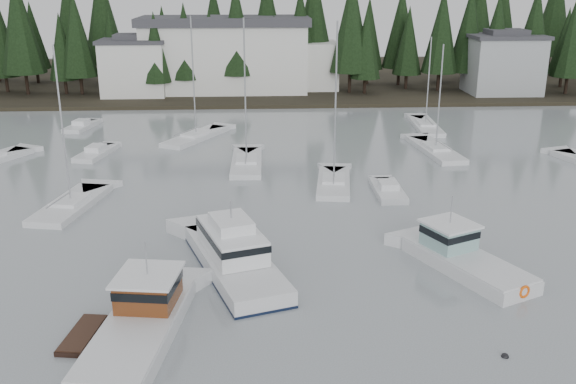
# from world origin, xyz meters

# --- Properties ---
(far_shore_land) EXTENTS (240.00, 54.00, 1.00)m
(far_shore_land) POSITION_xyz_m (0.00, 97.00, 0.00)
(far_shore_land) COLOR black
(far_shore_land) RESTS_ON ground
(conifer_treeline) EXTENTS (200.00, 22.00, 20.00)m
(conifer_treeline) POSITION_xyz_m (0.00, 86.00, 0.00)
(conifer_treeline) COLOR black
(conifer_treeline) RESTS_ON ground
(house_west) EXTENTS (9.54, 7.42, 8.75)m
(house_west) POSITION_xyz_m (-18.00, 79.00, 4.65)
(house_west) COLOR silver
(house_west) RESTS_ON ground
(house_east_a) EXTENTS (10.60, 8.48, 9.25)m
(house_east_a) POSITION_xyz_m (36.00, 78.00, 4.90)
(house_east_a) COLOR #999EA0
(house_east_a) RESTS_ON ground
(harbor_inn) EXTENTS (29.50, 11.50, 10.90)m
(harbor_inn) POSITION_xyz_m (-2.96, 82.34, 5.78)
(harbor_inn) COLOR silver
(harbor_inn) RESTS_ON ground
(lobster_boat_brown) EXTENTS (6.10, 10.54, 5.03)m
(lobster_boat_brown) POSITION_xyz_m (-6.59, 12.60, 0.57)
(lobster_boat_brown) COLOR silver
(lobster_boat_brown) RESTS_ON ground
(cabin_cruiser_center) EXTENTS (7.02, 12.06, 4.95)m
(cabin_cruiser_center) POSITION_xyz_m (-2.08, 19.96, 0.74)
(cabin_cruiser_center) COLOR silver
(cabin_cruiser_center) RESTS_ON ground
(lobster_boat_teal) EXTENTS (6.53, 9.27, 4.89)m
(lobster_boat_teal) POSITION_xyz_m (11.81, 19.33, 0.58)
(lobster_boat_teal) COLOR silver
(lobster_boat_teal) RESTS_ON ground
(sailboat_2) EXTENTS (2.95, 9.71, 14.09)m
(sailboat_2) POSITION_xyz_m (-1.54, 42.73, 0.07)
(sailboat_2) COLOR silver
(sailboat_2) RESTS_ON ground
(sailboat_3) EXTENTS (4.64, 9.45, 12.90)m
(sailboat_3) POSITION_xyz_m (-14.96, 31.64, 0.07)
(sailboat_3) COLOR silver
(sailboat_3) RESTS_ON ground
(sailboat_4) EXTENTS (7.08, 10.17, 13.63)m
(sailboat_4) POSITION_xyz_m (-7.19, 53.49, 0.07)
(sailboat_4) COLOR silver
(sailboat_4) RESTS_ON ground
(sailboat_6) EXTENTS (3.17, 10.22, 11.06)m
(sailboat_6) POSITION_xyz_m (19.39, 57.45, 0.05)
(sailboat_6) COLOR silver
(sailboat_6) RESTS_ON ground
(sailboat_7) EXTENTS (3.81, 10.37, 11.33)m
(sailboat_7) POSITION_xyz_m (17.61, 46.47, 0.05)
(sailboat_7) COLOR silver
(sailboat_7) RESTS_ON ground
(sailboat_9) EXTENTS (3.81, 8.71, 14.21)m
(sailboat_9) POSITION_xyz_m (5.94, 36.07, 0.09)
(sailboat_9) COLOR silver
(sailboat_9) RESTS_ON ground
(runabout_1) EXTENTS (2.24, 5.92, 1.42)m
(runabout_1) POSITION_xyz_m (10.16, 33.73, 0.13)
(runabout_1) COLOR silver
(runabout_1) RESTS_ON ground
(runabout_3) EXTENTS (3.32, 6.18, 1.42)m
(runabout_3) POSITION_xyz_m (-21.09, 59.35, 0.13)
(runabout_3) COLOR silver
(runabout_3) RESTS_ON ground
(runabout_4) EXTENTS (3.50, 6.65, 1.42)m
(runabout_4) POSITION_xyz_m (-16.58, 47.05, 0.13)
(runabout_4) COLOR silver
(runabout_4) RESTS_ON ground
(mooring_buoy_dark) EXTENTS (0.37, 0.37, 0.37)m
(mooring_buoy_dark) POSITION_xyz_m (10.86, 9.72, 0.00)
(mooring_buoy_dark) COLOR black
(mooring_buoy_dark) RESTS_ON ground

